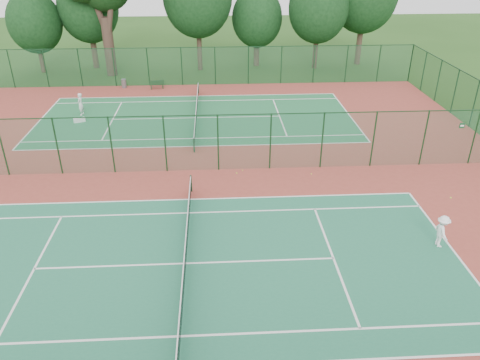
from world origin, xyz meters
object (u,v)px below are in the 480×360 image
trash_bin (124,83)px  player_near (442,231)px  bench (157,84)px  kit_bag (79,120)px  player_far (80,104)px

trash_bin → player_near: bearing=-54.6°
trash_bin → bench: size_ratio=0.58×
player_near → bench: bearing=29.9°
kit_bag → trash_bin: bearing=53.5°
bench → player_near: bearing=-70.2°
player_near → kit_bag: 26.35m
player_far → kit_bag: player_far is taller
trash_bin → kit_bag: bearing=-102.4°
player_near → trash_bin: 31.54m
player_near → bench: (-15.20, 25.22, -0.36)m
player_far → bench: 8.47m
kit_bag → bench: bearing=34.9°
player_near → player_far: size_ratio=0.90×
player_near → player_far: bearing=46.5°
player_far → player_near: bearing=54.8°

